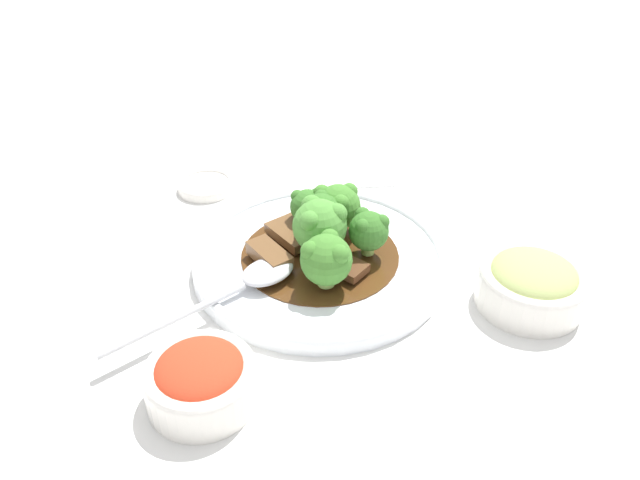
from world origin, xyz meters
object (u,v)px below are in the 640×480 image
Objects in this scene: main_plate at (320,258)px; sauce_dish at (206,185)px; beef_strip_2 at (269,255)px; serving_spoon at (251,280)px; side_bowl_appetizer at (532,283)px; broccoli_floret_3 at (369,229)px; broccoli_floret_5 at (322,214)px; side_bowl_kimchi at (201,379)px; beef_strip_0 at (343,265)px; broccoli_floret_2 at (326,259)px; beef_strip_1 at (293,233)px; broccoli_floret_1 at (338,206)px; broccoli_floret_0 at (319,225)px; broccoli_floret_4 at (307,206)px.

main_plate is 0.22m from sauce_dish.
beef_strip_2 is 0.04m from serving_spoon.
serving_spoon is 1.63× the size of side_bowl_appetizer.
broccoli_floret_5 reaches higher than broccoli_floret_3.
main_plate is at bearing 64.34° from side_bowl_kimchi.
beef_strip_0 is 1.00× the size of broccoli_floret_2.
beef_strip_1 is 0.25m from side_bowl_appetizer.
broccoli_floret_1 is (-0.01, 0.07, 0.03)m from beef_strip_0.
broccoli_floret_3 reaches higher than beef_strip_0.
broccoli_floret_0 is 0.22m from side_bowl_appetizer.
beef_strip_0 is 0.85× the size of broccoli_floret_0.
beef_strip_0 is 0.08m from beef_strip_2.
broccoli_floret_5 reaches higher than beef_strip_1.
beef_strip_2 is 0.07m from broccoli_floret_5.
beef_strip_1 is 0.09m from broccoli_floret_3.
broccoli_floret_2 is at bearing -95.62° from broccoli_floret_1.
sauce_dish is (-0.09, 0.21, -0.02)m from serving_spoon.
side_bowl_appetizer is at bearing -7.25° from beef_strip_0.
beef_strip_0 reaches higher than main_plate.
broccoli_floret_0 is 0.06m from broccoli_floret_4.
broccoli_floret_0 is 0.38× the size of serving_spoon.
side_bowl_kimchi is (-0.02, -0.13, -0.00)m from serving_spoon.
broccoli_floret_1 is (0.07, 0.06, 0.02)m from beef_strip_2.
beef_strip_0 reaches higher than sauce_dish.
broccoli_floret_1 reaches higher than beef_strip_2.
broccoli_floret_2 is at bearing -179.46° from side_bowl_appetizer.
main_plate is 0.07m from broccoli_floret_2.
broccoli_floret_5 is at bearing -56.45° from broccoli_floret_4.
broccoli_floret_1 is 1.10× the size of broccoli_floret_3.
sauce_dish is at bearing 100.52° from side_bowl_kimchi.
main_plate is 4.87× the size of broccoli_floret_2.
side_bowl_kimchi is (-0.11, -0.23, -0.03)m from broccoli_floret_1.
broccoli_floret_1 reaches higher than side_bowl_appetizer.
broccoli_floret_0 reaches higher than beef_strip_1.
broccoli_floret_0 is (-0.02, 0.02, 0.03)m from beef_strip_0.
main_plate is 0.06m from broccoli_floret_1.
sauce_dish is (-0.16, 0.21, -0.04)m from broccoli_floret_2.
broccoli_floret_5 is (0.05, 0.04, 0.03)m from beef_strip_2.
broccoli_floret_0 is 1.18× the size of broccoli_floret_2.
broccoli_floret_2 and broccoli_floret_5 have the same top height.
broccoli_floret_5 reaches higher than main_plate.
broccoli_floret_5 is at bearing 86.76° from broccoli_floret_0.
broccoli_floret_5 reaches higher than sauce_dish.
beef_strip_1 is at bearing -158.42° from broccoli_floret_1.
main_plate is at bearing 165.97° from side_bowl_appetizer.
broccoli_floret_4 is (-0.02, 0.05, -0.01)m from broccoli_floret_0.
broccoli_floret_3 reaches higher than main_plate.
broccoli_floret_4 is 0.25m from side_bowl_appetizer.
side_bowl_appetizer is (0.18, -0.02, 0.00)m from beef_strip_0.
main_plate is at bearing -112.08° from broccoli_floret_1.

